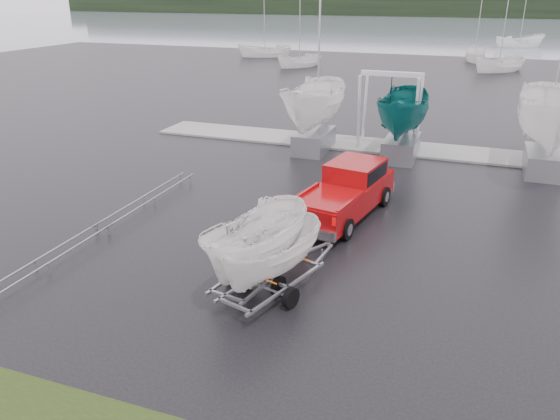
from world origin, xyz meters
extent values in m
plane|color=black|center=(0.00, 0.00, 0.00)|extent=(120.00, 120.00, 0.00)
plane|color=gray|center=(0.00, 100.00, -0.01)|extent=(300.00, 300.00, 0.00)
cube|color=#999993|center=(0.00, 13.00, 0.05)|extent=(30.00, 3.00, 0.12)
cube|color=black|center=(0.00, 170.00, 3.00)|extent=(300.00, 8.00, 6.00)
cube|color=#91070A|center=(-1.33, 2.58, 0.79)|extent=(2.94, 5.97, 0.94)
cube|color=#91070A|center=(-1.14, 3.60, 1.53)|extent=(2.19, 2.55, 0.84)
cube|color=black|center=(-1.14, 3.60, 1.58)|extent=(2.18, 2.31, 0.54)
cube|color=silver|center=(-1.84, -0.28, 0.49)|extent=(1.99, 0.52, 0.34)
cylinder|color=black|center=(-1.92, 4.59, 0.39)|extent=(0.43, 0.83, 0.79)
cylinder|color=black|center=(-0.08, 4.26, 0.39)|extent=(0.43, 0.83, 0.79)
cylinder|color=black|center=(-2.58, 0.90, 0.39)|extent=(0.43, 0.83, 0.79)
cylinder|color=black|center=(-0.73, 0.57, 0.39)|extent=(0.43, 0.83, 0.79)
cube|color=gray|center=(-2.94, -3.33, 0.45)|extent=(0.71, 3.56, 0.08)
cube|color=gray|center=(-1.86, -3.53, 0.45)|extent=(0.71, 3.56, 0.08)
cylinder|color=gray|center=(-2.44, -3.63, 0.30)|extent=(1.59, 0.36, 0.08)
cylinder|color=black|center=(-3.22, -3.49, 0.30)|extent=(0.28, 0.62, 0.60)
cylinder|color=black|center=(-1.65, -3.77, 0.30)|extent=(0.28, 0.62, 0.60)
imported|color=white|center=(-2.40, -3.43, 2.85)|extent=(2.06, 2.10, 4.71)
cube|color=#FB5E07|center=(-2.26, -2.64, 1.00)|extent=(1.53, 0.31, 0.03)
cube|color=#FB5E07|center=(-2.54, -4.22, 1.00)|extent=(1.53, 0.31, 0.03)
cube|color=gray|center=(-2.34, -3.67, 0.45)|extent=(1.13, 3.47, 0.08)
cube|color=gray|center=(-1.29, -3.99, 0.45)|extent=(1.13, 3.47, 0.08)
cylinder|color=gray|center=(-1.88, -4.02, 0.30)|extent=(1.55, 0.54, 0.08)
cylinder|color=black|center=(-2.64, -3.79, 0.30)|extent=(0.35, 0.63, 0.60)
cylinder|color=black|center=(-1.11, -4.26, 0.30)|extent=(0.35, 0.63, 0.60)
imported|color=white|center=(-1.82, -3.83, 2.56)|extent=(1.95, 1.98, 4.14)
cube|color=#FB5E07|center=(-1.58, -3.07, 1.00)|extent=(1.49, 0.49, 0.03)
cube|color=#FB5E07|center=(-2.05, -4.60, 1.00)|extent=(1.49, 0.49, 0.03)
cylinder|color=silver|center=(-2.93, 12.20, 2.00)|extent=(0.16, 0.58, 3.99)
cylinder|color=silver|center=(-2.93, 13.80, 2.00)|extent=(0.16, 0.58, 3.99)
cylinder|color=silver|center=(0.07, 12.20, 2.00)|extent=(0.16, 0.58, 3.99)
cylinder|color=silver|center=(0.07, 13.80, 2.00)|extent=(0.16, 0.58, 3.99)
cube|color=silver|center=(-1.43, 13.00, 4.00)|extent=(3.30, 0.25, 0.25)
cube|color=gray|center=(-5.03, 11.00, 0.55)|extent=(1.60, 3.20, 1.10)
imported|color=white|center=(-5.03, 11.00, 4.60)|extent=(2.64, 2.71, 7.01)
cylinder|color=#B2B2B7|center=(-5.03, 11.50, 7.31)|extent=(0.10, 0.10, 7.00)
cube|color=gray|center=(-0.41, 11.20, 0.55)|extent=(1.60, 3.20, 1.10)
imported|color=#0D5D5A|center=(-0.41, 11.20, 4.27)|extent=(2.38, 2.45, 6.33)
cube|color=gray|center=(6.26, 11.00, 0.55)|extent=(1.60, 3.20, 1.10)
cylinder|color=gray|center=(-8.75, 1.00, 0.35)|extent=(0.06, 6.50, 0.06)
cylinder|color=gray|center=(-9.25, 1.00, 0.35)|extent=(0.06, 6.50, 0.06)
cylinder|color=gray|center=(-8.75, -5.00, 0.35)|extent=(0.06, 6.50, 0.06)
cylinder|color=gray|center=(-9.25, -5.00, 0.35)|extent=(0.06, 6.50, 0.06)
imported|color=white|center=(-16.37, 43.01, 0.00)|extent=(3.13, 3.15, 5.91)
cylinder|color=#B2B2B7|center=(-16.37, 43.01, 4.00)|extent=(0.08, 0.08, 8.00)
imported|color=white|center=(1.87, 55.37, 0.00)|extent=(2.42, 2.48, 6.21)
cylinder|color=#B2B2B7|center=(1.87, 55.37, 4.00)|extent=(0.08, 0.08, 8.00)
imported|color=white|center=(4.54, 46.76, 0.00)|extent=(3.63, 3.63, 6.74)
cylinder|color=#B2B2B7|center=(4.54, 46.76, 4.00)|extent=(0.08, 0.08, 8.00)
imported|color=white|center=(-23.58, 50.73, 0.00)|extent=(3.52, 3.49, 6.85)
cylinder|color=#B2B2B7|center=(-23.58, 50.73, 4.00)|extent=(0.08, 0.08, 8.00)
imported|color=white|center=(7.62, 75.39, 0.00)|extent=(3.94, 3.91, 7.67)
cylinder|color=#B2B2B7|center=(7.62, 75.39, 4.00)|extent=(0.08, 0.08, 8.00)
camera|label=1|loc=(3.04, -16.52, 8.17)|focal=35.00mm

